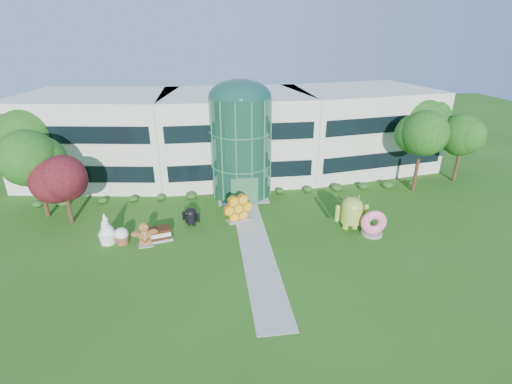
{
  "coord_description": "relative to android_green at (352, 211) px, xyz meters",
  "views": [
    {
      "loc": [
        -3.38,
        -23.34,
        15.55
      ],
      "look_at": [
        0.69,
        6.0,
        2.6
      ],
      "focal_mm": 26.0,
      "sensor_mm": 36.0,
      "label": 1
    }
  ],
  "objects": [
    {
      "name": "ground",
      "position": [
        -8.42,
        -3.12,
        -1.67
      ],
      "size": [
        140.0,
        140.0,
        0.0
      ],
      "primitive_type": "plane",
      "color": "#215114",
      "rests_on": "ground"
    },
    {
      "name": "building",
      "position": [
        -8.42,
        14.88,
        2.98
      ],
      "size": [
        46.0,
        15.0,
        9.3
      ],
      "primitive_type": null,
      "color": "beige",
      "rests_on": "ground"
    },
    {
      "name": "ice_cream_sandwich",
      "position": [
        -16.11,
        0.26,
        -1.15
      ],
      "size": [
        2.55,
        1.65,
        1.05
      ],
      "primitive_type": null,
      "rotation": [
        0.0,
        0.0,
        0.22
      ],
      "color": "black",
      "rests_on": "ground"
    },
    {
      "name": "atrium",
      "position": [
        -8.42,
        8.88,
        3.23
      ],
      "size": [
        6.0,
        6.0,
        9.8
      ],
      "primitive_type": "cylinder",
      "color": "#194738",
      "rests_on": "ground"
    },
    {
      "name": "froyo",
      "position": [
        -19.95,
        0.39,
        -0.4
      ],
      "size": [
        1.66,
        1.66,
        2.55
      ],
      "primitive_type": null,
      "rotation": [
        0.0,
        0.0,
        0.13
      ],
      "color": "white",
      "rests_on": "ground"
    },
    {
      "name": "trees_backdrop",
      "position": [
        -8.42,
        9.88,
        2.53
      ],
      "size": [
        52.0,
        8.0,
        8.4
      ],
      "primitive_type": null,
      "color": "#164511",
      "rests_on": "ground"
    },
    {
      "name": "gingerbread",
      "position": [
        -16.94,
        -0.46,
        -0.65
      ],
      "size": [
        2.31,
        1.17,
        2.04
      ],
      "primitive_type": null,
      "rotation": [
        0.0,
        0.0,
        0.15
      ],
      "color": "brown",
      "rests_on": "ground"
    },
    {
      "name": "android_green",
      "position": [
        0.0,
        0.0,
        0.0
      ],
      "size": [
        3.08,
        2.17,
        3.34
      ],
      "primitive_type": null,
      "rotation": [
        0.0,
        0.0,
        -0.07
      ],
      "color": "#9AB43A",
      "rests_on": "ground"
    },
    {
      "name": "donut",
      "position": [
        1.4,
        -1.23,
        -0.54
      ],
      "size": [
        2.26,
        1.24,
        2.26
      ],
      "primitive_type": null,
      "rotation": [
        0.0,
        0.0,
        -0.09
      ],
      "color": "#DE5484",
      "rests_on": "ground"
    },
    {
      "name": "tree_red",
      "position": [
        -23.92,
        4.38,
        1.33
      ],
      "size": [
        4.0,
        4.0,
        6.0
      ],
      "primitive_type": null,
      "color": "#3F0C14",
      "rests_on": "ground"
    },
    {
      "name": "cupcake",
      "position": [
        -18.8,
        0.11,
        -0.98
      ],
      "size": [
        1.26,
        1.26,
        1.38
      ],
      "primitive_type": null,
      "rotation": [
        0.0,
        0.0,
        -0.1
      ],
      "color": "white",
      "rests_on": "ground"
    },
    {
      "name": "android_black",
      "position": [
        -13.47,
        2.45,
        -0.74
      ],
      "size": [
        1.94,
        1.63,
        1.87
      ],
      "primitive_type": null,
      "rotation": [
        0.0,
        0.0,
        -0.37
      ],
      "color": "black",
      "rests_on": "ground"
    },
    {
      "name": "honeycomb",
      "position": [
        -9.36,
        2.68,
        -0.54
      ],
      "size": [
        3.07,
        1.96,
        2.27
      ],
      "primitive_type": null,
      "rotation": [
        0.0,
        0.0,
        0.35
      ],
      "color": "#FFA819",
      "rests_on": "ground"
    },
    {
      "name": "walkway",
      "position": [
        -8.42,
        -1.12,
        -1.65
      ],
      "size": [
        2.4,
        20.0,
        0.04
      ],
      "primitive_type": "cube",
      "color": "#9E9E93",
      "rests_on": "ground"
    }
  ]
}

